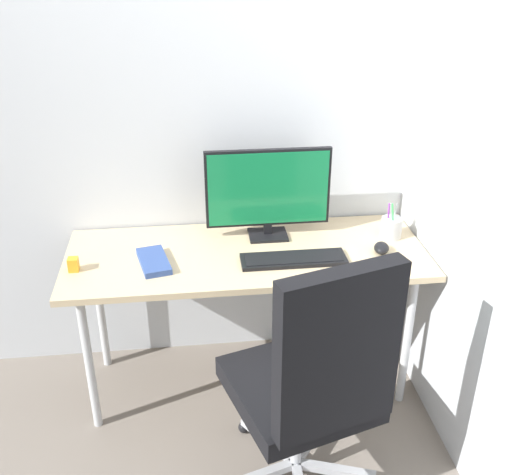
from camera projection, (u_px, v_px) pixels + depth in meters
name	position (u px, v px, depth m)	size (l,w,h in m)	color
ground_plane	(248.00, 380.00, 2.99)	(8.00, 8.00, 0.00)	slate
wall_back	(238.00, 77.00, 2.65)	(3.29, 0.04, 2.80)	silver
wall_side_right	(475.00, 107.00, 2.22)	(0.04, 2.33, 2.80)	silver
desk	(247.00, 264.00, 2.69)	(1.57, 0.61, 0.72)	#D1B78C
office_chair	(314.00, 380.00, 2.12)	(0.66, 0.65, 1.09)	black
monitor	(268.00, 191.00, 2.70)	(0.56, 0.14, 0.41)	black
keyboard	(294.00, 259.00, 2.58)	(0.45, 0.13, 0.02)	black
mouse	(381.00, 248.00, 2.65)	(0.06, 0.09, 0.04)	black
pen_holder	(391.00, 227.00, 2.77)	(0.10, 0.10, 0.17)	#B2B5BA
notebook	(154.00, 261.00, 2.56)	(0.11, 0.23, 0.03)	#334C8C
desk_clamp_accessory	(73.00, 264.00, 2.51)	(0.04, 0.04, 0.06)	orange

